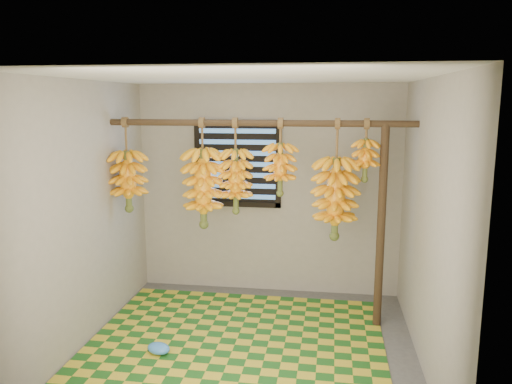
% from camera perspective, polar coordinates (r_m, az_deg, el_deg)
% --- Properties ---
extents(floor, '(3.00, 3.00, 0.01)m').
position_cam_1_polar(floor, '(4.71, -1.02, -17.68)').
color(floor, '#4B4B4B').
rests_on(floor, ground).
extents(ceiling, '(3.00, 3.00, 0.01)m').
position_cam_1_polar(ceiling, '(4.16, -1.13, 13.05)').
color(ceiling, silver).
rests_on(ceiling, wall_back).
extents(wall_back, '(3.00, 0.01, 2.40)m').
position_cam_1_polar(wall_back, '(5.74, 1.39, 0.22)').
color(wall_back, gray).
rests_on(wall_back, floor).
extents(wall_left, '(0.01, 3.00, 2.40)m').
position_cam_1_polar(wall_left, '(4.76, -19.28, -2.48)').
color(wall_left, gray).
rests_on(wall_left, floor).
extents(wall_right, '(0.01, 3.00, 2.40)m').
position_cam_1_polar(wall_right, '(4.30, 19.16, -3.80)').
color(wall_right, gray).
rests_on(wall_right, floor).
extents(window, '(1.00, 0.04, 1.00)m').
position_cam_1_polar(window, '(5.72, -2.12, 3.22)').
color(window, black).
rests_on(window, wall_back).
extents(hanging_pole, '(3.00, 0.06, 0.06)m').
position_cam_1_polar(hanging_pole, '(4.85, 0.26, 7.89)').
color(hanging_pole, '#3E2919').
rests_on(hanging_pole, wall_left).
extents(support_post, '(0.08, 0.08, 2.00)m').
position_cam_1_polar(support_post, '(4.98, 14.09, -4.02)').
color(support_post, '#3E2919').
rests_on(support_post, floor).
extents(woven_mat, '(2.72, 2.19, 0.01)m').
position_cam_1_polar(woven_mat, '(4.89, -2.17, -16.46)').
color(woven_mat, '#1C5819').
rests_on(woven_mat, floor).
extents(plastic_bag, '(0.27, 0.24, 0.09)m').
position_cam_1_polar(plastic_bag, '(4.70, -11.07, -17.13)').
color(plastic_bag, '#3C86E1').
rests_on(plastic_bag, woven_mat).
extents(banana_bunch_a, '(0.36, 0.36, 0.96)m').
position_cam_1_polar(banana_bunch_a, '(5.28, -14.42, 1.25)').
color(banana_bunch_a, brown).
rests_on(banana_bunch_a, hanging_pole).
extents(banana_bunch_b, '(0.38, 0.38, 1.10)m').
position_cam_1_polar(banana_bunch_b, '(5.03, -6.05, 0.45)').
color(banana_bunch_b, brown).
rests_on(banana_bunch_b, hanging_pole).
extents(banana_bunch_c, '(0.33, 0.33, 0.95)m').
position_cam_1_polar(banana_bunch_c, '(4.95, -2.33, 1.25)').
color(banana_bunch_c, brown).
rests_on(banana_bunch_c, hanging_pole).
extents(banana_bunch_d, '(0.32, 0.32, 0.75)m').
position_cam_1_polar(banana_bunch_d, '(4.87, 2.78, 2.63)').
color(banana_bunch_d, brown).
rests_on(banana_bunch_d, hanging_pole).
extents(banana_bunch_e, '(0.43, 0.43, 1.17)m').
position_cam_1_polar(banana_bunch_e, '(4.89, 9.06, -0.74)').
color(banana_bunch_e, brown).
rests_on(banana_bunch_e, hanging_pole).
extents(banana_bunch_f, '(0.25, 0.25, 0.60)m').
position_cam_1_polar(banana_bunch_f, '(4.84, 12.38, 3.61)').
color(banana_bunch_f, brown).
rests_on(banana_bunch_f, hanging_pole).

